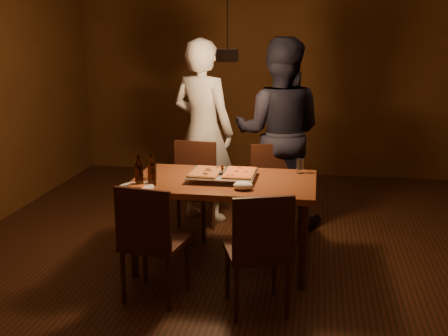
% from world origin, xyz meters
% --- Properties ---
extents(room_shell, '(6.00, 6.00, 6.00)m').
position_xyz_m(room_shell, '(0.00, 0.00, 1.40)').
color(room_shell, '#3B1C10').
rests_on(room_shell, ground).
extents(dining_table, '(1.50, 0.90, 0.75)m').
position_xyz_m(dining_table, '(0.00, -0.18, 0.68)').
color(dining_table, brown).
rests_on(dining_table, floor).
extents(chair_far_left, '(0.45, 0.45, 0.49)m').
position_xyz_m(chair_far_left, '(-0.43, 0.54, 0.54)').
color(chair_far_left, '#38190F').
rests_on(chair_far_left, floor).
extents(chair_far_right, '(0.53, 0.53, 0.49)m').
position_xyz_m(chair_far_right, '(0.37, 0.55, 0.54)').
color(chair_far_right, '#38190F').
rests_on(chair_far_right, floor).
extents(chair_near_left, '(0.48, 0.48, 0.49)m').
position_xyz_m(chair_near_left, '(-0.41, -0.93, 0.54)').
color(chair_near_left, '#38190F').
rests_on(chair_near_left, floor).
extents(chair_near_right, '(0.53, 0.53, 0.49)m').
position_xyz_m(chair_near_right, '(0.39, -0.98, 0.54)').
color(chair_near_right, '#38190F').
rests_on(chair_near_right, floor).
extents(pizza_tray, '(0.56, 0.47, 0.05)m').
position_xyz_m(pizza_tray, '(-0.01, -0.15, 0.77)').
color(pizza_tray, silver).
rests_on(pizza_tray, dining_table).
extents(pizza_meat, '(0.26, 0.39, 0.02)m').
position_xyz_m(pizza_meat, '(-0.15, -0.16, 0.81)').
color(pizza_meat, maroon).
rests_on(pizza_meat, pizza_tray).
extents(pizza_cheese, '(0.24, 0.39, 0.02)m').
position_xyz_m(pizza_cheese, '(0.13, -0.14, 0.81)').
color(pizza_cheese, gold).
rests_on(pizza_cheese, pizza_tray).
extents(spatula, '(0.14, 0.25, 0.04)m').
position_xyz_m(spatula, '(-0.01, -0.15, 0.81)').
color(spatula, silver).
rests_on(spatula, pizza_tray).
extents(beer_bottle_a, '(0.07, 0.07, 0.25)m').
position_xyz_m(beer_bottle_a, '(-0.62, -0.49, 0.88)').
color(beer_bottle_a, black).
rests_on(beer_bottle_a, dining_table).
extents(beer_bottle_b, '(0.07, 0.07, 0.25)m').
position_xyz_m(beer_bottle_b, '(-0.53, -0.43, 0.88)').
color(beer_bottle_b, black).
rests_on(beer_bottle_b, dining_table).
extents(water_glass_left, '(0.07, 0.07, 0.12)m').
position_xyz_m(water_glass_left, '(-0.59, -0.24, 0.81)').
color(water_glass_left, silver).
rests_on(water_glass_left, dining_table).
extents(water_glass_right, '(0.06, 0.06, 0.12)m').
position_xyz_m(water_glass_right, '(0.61, 0.14, 0.81)').
color(water_glass_right, silver).
rests_on(water_glass_right, dining_table).
extents(plate_slice, '(0.27, 0.27, 0.03)m').
position_xyz_m(plate_slice, '(-0.63, -0.55, 0.76)').
color(plate_slice, white).
rests_on(plate_slice, dining_table).
extents(napkin, '(0.15, 0.12, 0.06)m').
position_xyz_m(napkin, '(0.20, -0.44, 0.78)').
color(napkin, white).
rests_on(napkin, dining_table).
extents(diner_white, '(0.80, 0.66, 1.87)m').
position_xyz_m(diner_white, '(-0.41, 0.97, 0.94)').
color(diner_white, silver).
rests_on(diner_white, floor).
extents(diner_dark, '(0.95, 0.75, 1.89)m').
position_xyz_m(diner_dark, '(0.37, 0.96, 0.94)').
color(diner_dark, black).
rests_on(diner_dark, floor).
extents(pendant_lamp, '(0.18, 0.18, 1.10)m').
position_xyz_m(pendant_lamp, '(0.00, 0.00, 1.76)').
color(pendant_lamp, black).
rests_on(pendant_lamp, ceiling).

